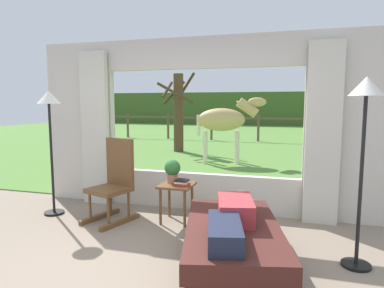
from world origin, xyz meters
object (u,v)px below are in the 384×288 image
object	(u,v)px
reclining_person	(232,216)
horse	(224,120)
recliner_sofa	(233,244)
potted_plant	(172,170)
book_stack	(182,183)
pasture_tree	(178,110)
floor_lamp_right	(365,115)
floor_lamp_left	(49,115)
side_table	(177,191)
rocking_chair	(115,181)

from	to	relation	value
reclining_person	horse	size ratio (longest dim) A/B	0.78
recliner_sofa	potted_plant	world-z (taller)	potted_plant
book_stack	pasture_tree	distance (m)	6.77
floor_lamp_right	potted_plant	bearing A→B (deg)	160.58
floor_lamp_right	horse	xyz separation A→B (m)	(-2.34, 5.29, -0.34)
book_stack	floor_lamp_left	bearing A→B (deg)	-176.30
floor_lamp_left	recliner_sofa	bearing A→B (deg)	-17.15
book_stack	floor_lamp_left	distance (m)	2.11
side_table	horse	world-z (taller)	horse
horse	pasture_tree	size ratio (longest dim) A/B	0.70
potted_plant	book_stack	distance (m)	0.25
floor_lamp_left	pasture_tree	bearing A→B (deg)	92.33
side_table	potted_plant	size ratio (longest dim) A/B	1.63
reclining_person	horse	distance (m)	5.81
side_table	floor_lamp_right	distance (m)	2.47
potted_plant	book_stack	size ratio (longest dim) A/B	1.57
reclining_person	book_stack	size ratio (longest dim) A/B	6.98
recliner_sofa	horse	bearing A→B (deg)	88.56
floor_lamp_right	pasture_tree	size ratio (longest dim) A/B	0.72
potted_plant	floor_lamp_right	world-z (taller)	floor_lamp_right
floor_lamp_right	horse	bearing A→B (deg)	113.83
horse	pasture_tree	distance (m)	2.55
side_table	horse	size ratio (longest dim) A/B	0.29
floor_lamp_left	pasture_tree	distance (m)	6.49
floor_lamp_left	horse	world-z (taller)	floor_lamp_left
book_stack	pasture_tree	size ratio (longest dim) A/B	0.08
book_stack	potted_plant	bearing A→B (deg)	145.59
side_table	pasture_tree	distance (m)	6.71
reclining_person	rocking_chair	size ratio (longest dim) A/B	1.27
book_stack	pasture_tree	xyz separation A→B (m)	(-2.18, 6.36, 0.81)
book_stack	side_table	bearing A→B (deg)	147.84
reclining_person	floor_lamp_right	xyz separation A→B (m)	(1.18, 0.37, 0.97)
rocking_chair	floor_lamp_left	world-z (taller)	floor_lamp_left
potted_plant	floor_lamp_right	distance (m)	2.45
recliner_sofa	floor_lamp_left	world-z (taller)	floor_lamp_left
reclining_person	book_stack	xyz separation A→B (m)	(-0.84, 1.02, 0.04)
potted_plant	floor_lamp_right	size ratio (longest dim) A/B	0.17
pasture_tree	book_stack	bearing A→B (deg)	-71.05
book_stack	rocking_chair	bearing A→B (deg)	-174.16
book_stack	horse	size ratio (longest dim) A/B	0.11
side_table	book_stack	distance (m)	0.17
recliner_sofa	potted_plant	distance (m)	1.57
potted_plant	horse	bearing A→B (deg)	91.87
reclining_person	book_stack	distance (m)	1.33
reclining_person	book_stack	world-z (taller)	reclining_person
potted_plant	horse	xyz separation A→B (m)	(-0.15, 4.52, 0.45)
recliner_sofa	reclining_person	distance (m)	0.31
floor_lamp_right	floor_lamp_left	bearing A→B (deg)	172.35
recliner_sofa	book_stack	distance (m)	1.33
book_stack	horse	xyz separation A→B (m)	(-0.32, 4.64, 0.59)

